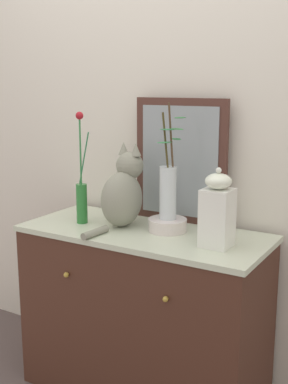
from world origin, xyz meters
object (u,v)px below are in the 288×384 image
object	(u,v)px
bowl_porcelain	(168,225)
vase_glass_clear	(168,188)
jar_lidded_porcelain	(217,211)
vase_slim_green	(82,195)
mirror_leaning	(180,161)
cat_sitting	(123,193)
sideboard	(144,313)

from	to	relation	value
bowl_porcelain	vase_glass_clear	world-z (taller)	vase_glass_clear
vase_glass_clear	jar_lidded_porcelain	world-z (taller)	vase_glass_clear
vase_slim_green	vase_glass_clear	world-z (taller)	vase_glass_clear
mirror_leaning	vase_slim_green	world-z (taller)	mirror_leaning
vase_glass_clear	jar_lidded_porcelain	xyz separation A→B (m)	(0.28, -0.09, -0.05)
jar_lidded_porcelain	vase_slim_green	bearing A→B (deg)	179.88
bowl_porcelain	jar_lidded_porcelain	size ratio (longest dim) A/B	0.53
mirror_leaning	jar_lidded_porcelain	distance (m)	0.43
vase_slim_green	vase_glass_clear	bearing A→B (deg)	12.08
bowl_porcelain	jar_lidded_porcelain	bearing A→B (deg)	-18.32
mirror_leaning	jar_lidded_porcelain	bearing A→B (deg)	-41.14
mirror_leaning	cat_sitting	bearing A→B (deg)	-133.35
vase_glass_clear	jar_lidded_porcelain	bearing A→B (deg)	-18.28
sideboard	jar_lidded_porcelain	world-z (taller)	jar_lidded_porcelain
cat_sitting	jar_lidded_porcelain	distance (m)	0.50
sideboard	mirror_leaning	world-z (taller)	mirror_leaning
vase_slim_green	bowl_porcelain	size ratio (longest dim) A/B	3.02
vase_glass_clear	jar_lidded_porcelain	distance (m)	0.29
vase_slim_green	jar_lidded_porcelain	xyz separation A→B (m)	(0.69, -0.00, 0.01)
vase_slim_green	vase_glass_clear	size ratio (longest dim) A/B	1.02
sideboard	bowl_porcelain	world-z (taller)	bowl_porcelain
mirror_leaning	bowl_porcelain	size ratio (longest dim) A/B	3.37
vase_slim_green	jar_lidded_porcelain	world-z (taller)	vase_slim_green
bowl_porcelain	jar_lidded_porcelain	xyz separation A→B (m)	(0.28, -0.09, 0.12)
sideboard	vase_glass_clear	size ratio (longest dim) A/B	2.19
sideboard	jar_lidded_porcelain	bearing A→B (deg)	-6.25
sideboard	mirror_leaning	distance (m)	0.74
sideboard	mirror_leaning	size ratio (longest dim) A/B	1.93
sideboard	bowl_porcelain	size ratio (longest dim) A/B	6.51
bowl_porcelain	jar_lidded_porcelain	distance (m)	0.32
mirror_leaning	jar_lidded_porcelain	size ratio (longest dim) A/B	1.79
sideboard	bowl_porcelain	distance (m)	0.45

